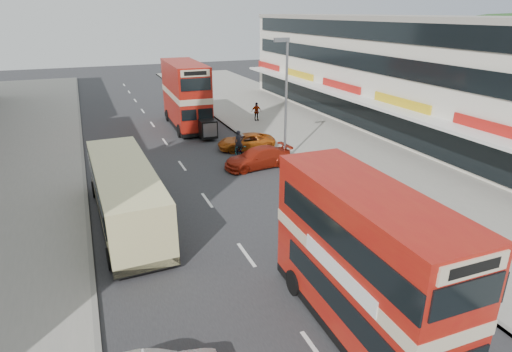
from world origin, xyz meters
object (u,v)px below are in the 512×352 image
bus_main (364,262)px  cyclist (239,149)px  street_lamp (285,92)px  pedestrian_far (256,111)px  car_right_a (258,158)px  coach (125,192)px  pedestrian_near (341,169)px  bus_second (186,95)px  car_right_b (246,142)px

bus_main → cyclist: bearing=-96.5°
bus_main → street_lamp: bearing=-106.1°
pedestrian_far → car_right_a: bearing=-111.3°
coach → pedestrian_near: 12.12m
bus_second → pedestrian_near: (5.06, -16.89, -1.78)m
bus_main → car_right_a: size_ratio=1.90×
street_lamp → bus_main: (-4.75, -15.52, -2.30)m
bus_second → cyclist: (1.26, -9.91, -2.19)m
street_lamp → pedestrian_near: bearing=-74.9°
bus_second → pedestrian_near: bus_second is taller
pedestrian_far → car_right_b: bearing=-116.9°
pedestrian_near → car_right_b: bearing=-114.7°
bus_second → pedestrian_near: bearing=108.4°
pedestrian_near → cyclist: cyclist is taller
street_lamp → coach: (-10.77, -5.04, -3.20)m
coach → pedestrian_far: bearing=48.9°
bus_second → coach: bus_second is taller
pedestrian_far → pedestrian_near: bearing=-94.1°
street_lamp → pedestrian_far: 12.20m
car_right_b → pedestrian_near: bearing=24.2°
bus_second → bus_main: bearing=89.6°
street_lamp → bus_second: bearing=107.3°
coach → pedestrian_far: (13.38, 16.34, -0.60)m
bus_main → pedestrian_near: size_ratio=4.72×
coach → car_right_b: (9.52, 8.87, -1.00)m
car_right_b → cyclist: bearing=-26.3°
car_right_a → pedestrian_far: 12.32m
coach → car_right_a: coach is taller
street_lamp → cyclist: bearing=140.5°
coach → car_right_a: 10.14m
bus_main → car_right_b: bearing=-99.3°
bus_second → coach: (-7.05, -16.98, -1.26)m
coach → car_right_a: bearing=27.2°
pedestrian_far → bus_main: bearing=-104.9°
bus_main → bus_second: (1.03, 27.46, 0.36)m
pedestrian_near → street_lamp: bearing=-116.0°
street_lamp → bus_second: street_lamp is taller
car_right_b → cyclist: size_ratio=2.11×
bus_main → coach: bearing=-59.2°
cyclist → car_right_b: bearing=60.9°
car_right_a → cyclist: cyclist is taller
car_right_b → pedestrian_far: size_ratio=2.52×
coach → pedestrian_near: (12.11, 0.10, -0.52)m
cyclist → street_lamp: bearing=-34.6°
street_lamp → bus_second: (-3.72, 11.95, -1.94)m
car_right_b → pedestrian_far: (3.86, 7.47, 0.40)m
bus_main → coach: 12.12m
bus_second → pedestrian_near: 17.72m
pedestrian_far → street_lamp: bearing=-102.6°
bus_second → car_right_a: (1.78, -12.09, -2.19)m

